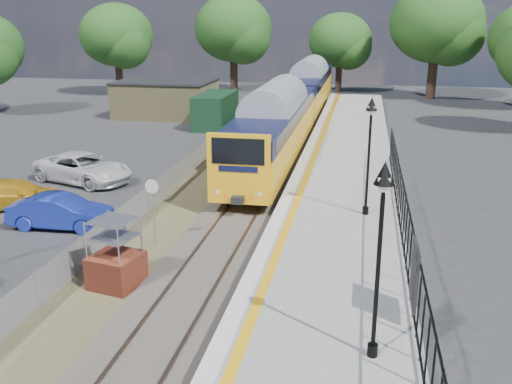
% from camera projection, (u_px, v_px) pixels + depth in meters
% --- Properties ---
extents(ground, '(120.00, 120.00, 0.00)m').
position_uv_depth(ground, '(193.00, 292.00, 18.08)').
color(ground, '#2D2D30').
rests_on(ground, ground).
extents(track_bed, '(5.90, 80.00, 0.29)m').
position_uv_depth(track_bed, '(242.00, 198.00, 27.22)').
color(track_bed, '#473F38').
rests_on(track_bed, ground).
extents(platform, '(5.00, 70.00, 0.90)m').
position_uv_depth(platform, '(339.00, 207.00, 24.72)').
color(platform, gray).
rests_on(platform, ground).
extents(platform_edge, '(0.90, 70.00, 0.01)m').
position_uv_depth(platform_edge, '(292.00, 195.00, 24.95)').
color(platform_edge, silver).
rests_on(platform_edge, platform).
extents(victorian_lamp_south, '(0.44, 0.44, 4.60)m').
position_uv_depth(victorian_lamp_south, '(382.00, 216.00, 12.08)').
color(victorian_lamp_south, black).
rests_on(victorian_lamp_south, platform).
extents(victorian_lamp_north, '(0.44, 0.44, 4.60)m').
position_uv_depth(victorian_lamp_north, '(370.00, 129.00, 21.51)').
color(victorian_lamp_north, black).
rests_on(victorian_lamp_north, platform).
extents(palisade_fence, '(0.12, 26.00, 2.00)m').
position_uv_depth(palisade_fence, '(405.00, 227.00, 18.48)').
color(palisade_fence, black).
rests_on(palisade_fence, platform).
extents(wire_fence, '(0.06, 52.00, 1.20)m').
position_uv_depth(wire_fence, '(182.00, 171.00, 29.92)').
color(wire_fence, '#999EA3').
rests_on(wire_fence, ground).
extents(outbuilding, '(10.80, 10.10, 3.12)m').
position_uv_depth(outbuilding, '(175.00, 100.00, 48.88)').
color(outbuilding, '#958754').
rests_on(outbuilding, ground).
extents(tree_line, '(56.80, 43.80, 11.88)m').
position_uv_depth(tree_line, '(329.00, 36.00, 55.35)').
color(tree_line, '#332319').
rests_on(tree_line, ground).
extents(train, '(2.82, 40.83, 3.51)m').
position_uv_depth(train, '(296.00, 100.00, 42.99)').
color(train, '#F7AF15').
rests_on(train, ground).
extents(brick_plinth, '(1.73, 1.73, 2.34)m').
position_uv_depth(brick_plinth, '(115.00, 255.00, 18.09)').
color(brick_plinth, maroon).
rests_on(brick_plinth, ground).
extents(speed_sign, '(0.53, 0.14, 2.66)m').
position_uv_depth(speed_sign, '(153.00, 202.00, 21.13)').
color(speed_sign, '#999EA3').
rests_on(speed_sign, ground).
extents(car_blue, '(4.28, 1.62, 1.39)m').
position_uv_depth(car_blue, '(61.00, 212.00, 23.38)').
color(car_blue, '#192B9B').
rests_on(car_blue, ground).
extents(car_yellow, '(4.72, 2.72, 1.29)m').
position_uv_depth(car_yellow, '(16.00, 194.00, 25.85)').
color(car_yellow, gold).
rests_on(car_yellow, ground).
extents(car_white, '(6.00, 4.14, 1.52)m').
position_uv_depth(car_white, '(83.00, 168.00, 29.92)').
color(car_white, silver).
rests_on(car_white, ground).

